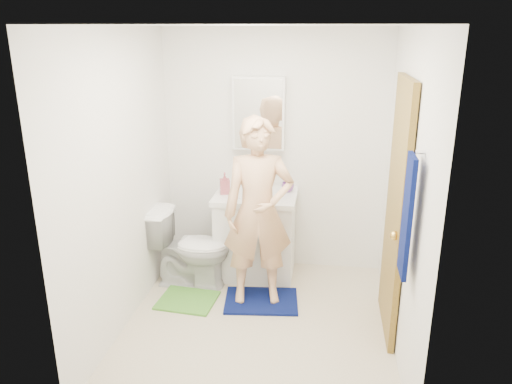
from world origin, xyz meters
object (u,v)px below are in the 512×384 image
soap_dispenser (225,183)px  toothbrush_cup (288,187)px  towel (407,217)px  medicine_cabinet (259,113)px  man (258,213)px  vanity_cabinet (256,237)px  toilet (191,248)px

soap_dispenser → toothbrush_cup: (0.60, 0.15, -0.06)m
towel → toothbrush_cup: bearing=118.6°
medicine_cabinet → man: size_ratio=0.42×
vanity_cabinet → soap_dispenser: 0.63m
toilet → soap_dispenser: size_ratio=3.64×
vanity_cabinet → soap_dispenser: size_ratio=3.83×
medicine_cabinet → toilet: bearing=-138.5°
soap_dispenser → man: man is taller
toothbrush_cup → toilet: bearing=-154.3°
toilet → man: (0.68, -0.22, 0.48)m
vanity_cabinet → toilet: (-0.59, -0.29, -0.02)m
toothbrush_cup → man: size_ratio=0.07×
medicine_cabinet → man: 1.05m
medicine_cabinet → toothbrush_cup: (0.30, -0.09, -0.70)m
towel → soap_dispenser: towel is taller
toilet → man: size_ratio=0.45×
towel → soap_dispenser: 2.11m
vanity_cabinet → towel: towel is taller
medicine_cabinet → towel: size_ratio=0.87×
vanity_cabinet → man: 0.70m
toilet → soap_dispenser: soap_dispenser is taller
medicine_cabinet → soap_dispenser: size_ratio=3.35×
vanity_cabinet → toilet: 0.66m
medicine_cabinet → soap_dispenser: medicine_cabinet is taller
toilet → toothbrush_cup: size_ratio=6.42×
vanity_cabinet → soap_dispenser: (-0.30, -0.01, 0.55)m
vanity_cabinet → man: (0.10, -0.52, 0.46)m
soap_dispenser → man: size_ratio=0.12×
toilet → man: man is taller
soap_dispenser → man: 0.65m
towel → toilet: towel is taller
medicine_cabinet → toilet: medicine_cabinet is taller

